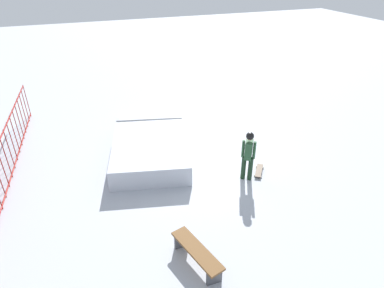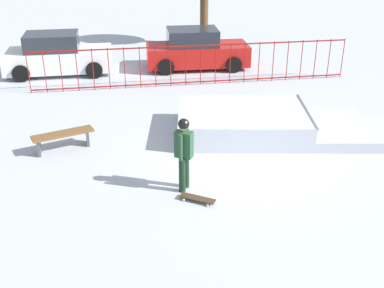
# 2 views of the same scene
# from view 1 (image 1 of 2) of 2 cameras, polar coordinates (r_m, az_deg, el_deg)

# --- Properties ---
(ground_plane) EXTENTS (60.00, 60.00, 0.00)m
(ground_plane) POSITION_cam_1_polar(r_m,az_deg,el_deg) (12.08, -0.40, -2.20)
(ground_plane) COLOR #B2B7C1
(skate_ramp) EXTENTS (5.85, 3.77, 0.74)m
(skate_ramp) POSITION_cam_1_polar(r_m,az_deg,el_deg) (12.29, -7.23, -0.12)
(skate_ramp) COLOR silver
(skate_ramp) RESTS_ON ground
(skater) EXTENTS (0.44, 0.40, 1.73)m
(skater) POSITION_cam_1_polar(r_m,az_deg,el_deg) (10.54, 9.73, -1.48)
(skater) COLOR black
(skater) RESTS_ON ground
(skateboard) EXTENTS (0.76, 0.64, 0.09)m
(skateboard) POSITION_cam_1_polar(r_m,az_deg,el_deg) (11.43, 11.51, -4.51)
(skateboard) COLOR #3F2D1E
(skateboard) RESTS_ON ground
(perimeter_fence) EXTENTS (11.60, 0.78, 1.50)m
(perimeter_fence) POSITION_cam_1_polar(r_m,az_deg,el_deg) (11.47, -30.16, -4.15)
(perimeter_fence) COLOR maroon
(perimeter_fence) RESTS_ON ground
(park_bench) EXTENTS (1.65, 0.82, 0.48)m
(park_bench) POSITION_cam_1_polar(r_m,az_deg,el_deg) (8.13, 0.85, -18.35)
(park_bench) COLOR brown
(park_bench) RESTS_ON ground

